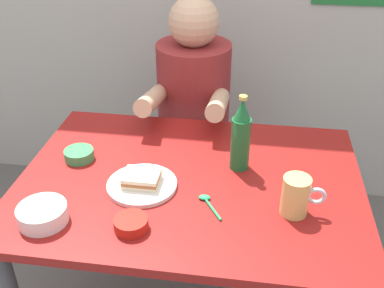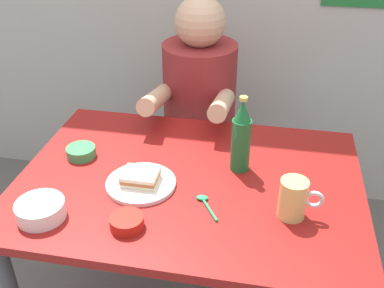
{
  "view_description": "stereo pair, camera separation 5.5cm",
  "coord_description": "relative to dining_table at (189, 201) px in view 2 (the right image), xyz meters",
  "views": [
    {
      "loc": [
        0.18,
        -1.18,
        1.59
      ],
      "look_at": [
        0.0,
        0.05,
        0.84
      ],
      "focal_mm": 42.41,
      "sensor_mm": 36.0,
      "label": 1
    },
    {
      "loc": [
        0.23,
        -1.17,
        1.59
      ],
      "look_at": [
        0.0,
        0.05,
        0.84
      ],
      "focal_mm": 42.41,
      "sensor_mm": 36.0,
      "label": 2
    }
  ],
  "objects": [
    {
      "name": "stool",
      "position": [
        -0.08,
        0.63,
        -0.3
      ],
      "size": [
        0.34,
        0.34,
        0.45
      ],
      "color": "#4C4C51",
      "rests_on": "ground"
    },
    {
      "name": "rice_bowl_white",
      "position": [
        -0.38,
        -0.26,
        0.12
      ],
      "size": [
        0.14,
        0.14,
        0.05
      ],
      "color": "silver",
      "rests_on": "dining_table"
    },
    {
      "name": "beer_mug",
      "position": [
        0.32,
        -0.12,
        0.15
      ],
      "size": [
        0.13,
        0.08,
        0.12
      ],
      "color": "#D1BC66",
      "rests_on": "dining_table"
    },
    {
      "name": "sambal_bowl_red",
      "position": [
        -0.13,
        -0.26,
        0.11
      ],
      "size": [
        0.1,
        0.1,
        0.03
      ],
      "color": "#B21E14",
      "rests_on": "dining_table"
    },
    {
      "name": "beer_bottle",
      "position": [
        0.15,
        0.09,
        0.21
      ],
      "size": [
        0.06,
        0.06,
        0.26
      ],
      "color": "#19602D",
      "rests_on": "dining_table"
    },
    {
      "name": "sandwich",
      "position": [
        -0.14,
        -0.07,
        0.13
      ],
      "size": [
        0.11,
        0.09,
        0.04
      ],
      "color": "beige",
      "rests_on": "plate_orange"
    },
    {
      "name": "dip_bowl_green",
      "position": [
        -0.39,
        0.06,
        0.11
      ],
      "size": [
        0.1,
        0.1,
        0.03
      ],
      "color": "#388C4C",
      "rests_on": "dining_table"
    },
    {
      "name": "dining_table",
      "position": [
        0.0,
        0.0,
        0.0
      ],
      "size": [
        1.1,
        0.8,
        0.74
      ],
      "color": "maroon",
      "rests_on": "ground"
    },
    {
      "name": "spoon",
      "position": [
        0.07,
        -0.12,
        0.1
      ],
      "size": [
        0.08,
        0.11,
        0.01
      ],
      "color": "#26A559",
      "rests_on": "dining_table"
    },
    {
      "name": "plate_orange",
      "position": [
        -0.14,
        -0.07,
        0.1
      ],
      "size": [
        0.22,
        0.22,
        0.01
      ],
      "primitive_type": "cylinder",
      "color": "silver",
      "rests_on": "dining_table"
    },
    {
      "name": "person_seated",
      "position": [
        -0.08,
        0.62,
        0.12
      ],
      "size": [
        0.33,
        0.56,
        0.72
      ],
      "color": "maroon",
      "rests_on": "stool"
    }
  ]
}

